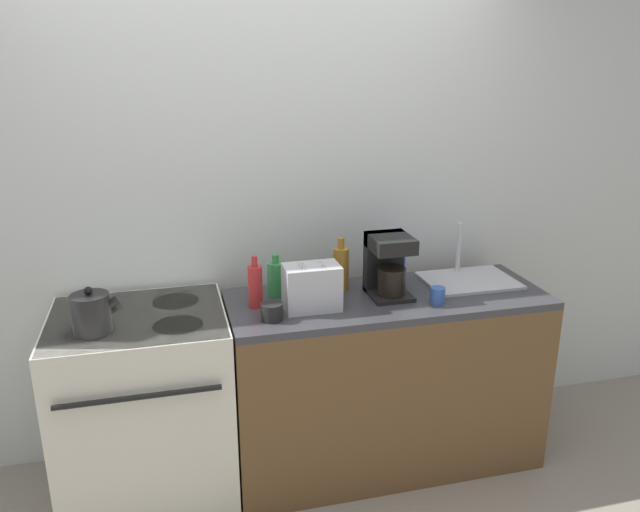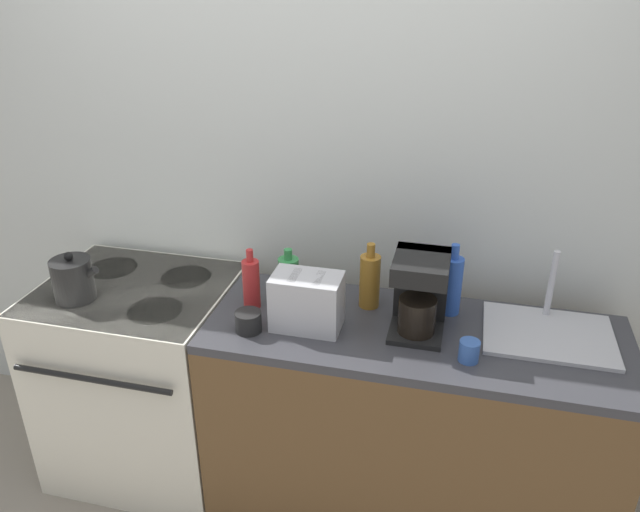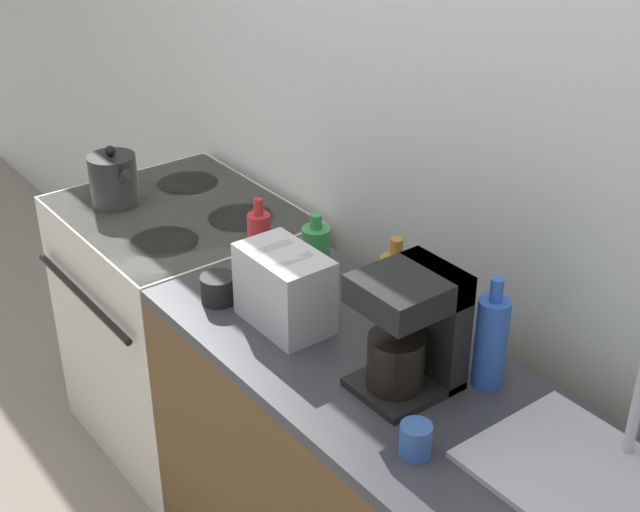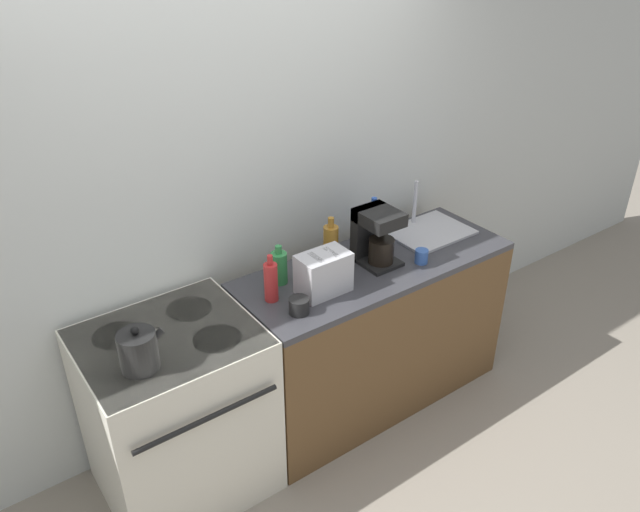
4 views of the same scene
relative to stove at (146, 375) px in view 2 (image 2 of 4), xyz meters
The scene contains 13 objects.
wall_back 1.11m from the stove, 32.21° to the left, with size 8.00×0.05×2.60m.
stove is the anchor object (origin of this frame).
counter_block 1.18m from the stove, ahead, with size 1.56×0.59×0.92m.
kettle 0.58m from the stove, 141.64° to the right, with size 0.20×0.16×0.21m.
toaster 0.97m from the stove, ahead, with size 0.26×0.16×0.21m.
coffee_maker 1.33m from the stove, ahead, with size 0.19×0.23×0.30m.
sink_tray 1.72m from the stove, ahead, with size 0.46×0.35×0.28m.
bottle_amber 1.14m from the stove, ahead, with size 0.08×0.08×0.27m.
bottle_red 0.77m from the stove, ahead, with size 0.07×0.07×0.25m.
bottle_green 0.85m from the stove, ahead, with size 0.08×0.08×0.21m.
bottle_blue 1.42m from the stove, ahead, with size 0.08×0.08×0.29m.
cup_black 0.79m from the stove, 18.18° to the right, with size 0.10×0.10×0.08m.
cup_blue 1.47m from the stove, ahead, with size 0.07×0.07×0.08m.
Camera 2 is at (0.68, -1.68, 2.19)m, focal length 35.00 mm.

